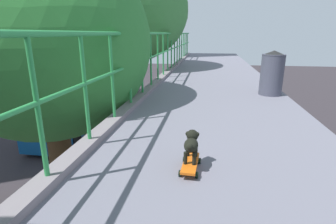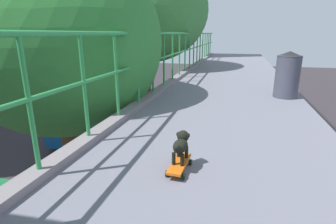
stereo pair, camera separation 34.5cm
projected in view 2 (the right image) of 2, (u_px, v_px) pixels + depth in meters
car_yellow_cab_fifth at (70, 191)px, 10.78m from camera, size 1.77×4.41×1.52m
city_bus at (102, 101)px, 19.61m from camera, size 2.52×10.03×3.55m
roadside_tree_mid at (63, 47)px, 5.31m from camera, size 4.03×4.03×8.61m
roadside_tree_far at (145, 12)px, 9.98m from camera, size 4.84×4.84×9.65m
toy_skateboard at (179, 164)px, 2.52m from camera, size 0.19×0.44×0.08m
small_dog at (181, 144)px, 2.52m from camera, size 0.15×0.33×0.28m
litter_bin at (287, 74)px, 5.31m from camera, size 0.48×0.48×0.93m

